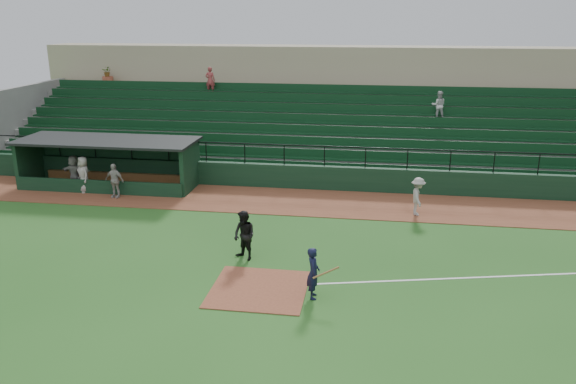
# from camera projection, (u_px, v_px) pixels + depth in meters

# --- Properties ---
(ground) EXTENTS (90.00, 90.00, 0.00)m
(ground) POSITION_uv_depth(u_px,v_px,m) (265.00, 276.00, 19.05)
(ground) COLOR #21521A
(ground) RESTS_ON ground
(warning_track) EXTENTS (40.00, 4.00, 0.03)m
(warning_track) POSITION_uv_depth(u_px,v_px,m) (298.00, 202.00, 26.60)
(warning_track) COLOR brown
(warning_track) RESTS_ON ground
(home_plate_dirt) EXTENTS (3.00, 3.00, 0.03)m
(home_plate_dirt) POSITION_uv_depth(u_px,v_px,m) (259.00, 289.00, 18.10)
(home_plate_dirt) COLOR brown
(home_plate_dirt) RESTS_ON ground
(foul_line) EXTENTS (17.49, 4.44, 0.01)m
(foul_line) POSITION_uv_depth(u_px,v_px,m) (508.00, 276.00, 19.01)
(foul_line) COLOR white
(foul_line) RESTS_ON ground
(stadium_structure) EXTENTS (38.00, 13.08, 6.40)m
(stadium_structure) POSITION_uv_depth(u_px,v_px,m) (318.00, 121.00, 33.92)
(stadium_structure) COLOR black
(stadium_structure) RESTS_ON ground
(dugout) EXTENTS (8.90, 3.20, 2.42)m
(dugout) POSITION_uv_depth(u_px,v_px,m) (113.00, 159.00, 29.12)
(dugout) COLOR black
(dugout) RESTS_ON ground
(batter_at_plate) EXTENTS (1.03, 0.69, 1.64)m
(batter_at_plate) POSITION_uv_depth(u_px,v_px,m) (313.00, 273.00, 17.36)
(batter_at_plate) COLOR black
(batter_at_plate) RESTS_ON ground
(umpire) EXTENTS (1.10, 1.05, 1.78)m
(umpire) POSITION_uv_depth(u_px,v_px,m) (244.00, 236.00, 20.11)
(umpire) COLOR black
(umpire) RESTS_ON ground
(runner) EXTENTS (0.68, 1.11, 1.66)m
(runner) POSITION_uv_depth(u_px,v_px,m) (418.00, 196.00, 24.57)
(runner) COLOR #9E9A94
(runner) RESTS_ON warning_track
(dugout_player_a) EXTENTS (1.01, 0.53, 1.64)m
(dugout_player_a) POSITION_uv_depth(u_px,v_px,m) (114.00, 181.00, 26.98)
(dugout_player_a) COLOR #A9A39E
(dugout_player_a) RESTS_ON warning_track
(dugout_player_b) EXTENTS (1.02, 0.99, 1.77)m
(dugout_player_b) POSITION_uv_depth(u_px,v_px,m) (84.00, 174.00, 27.80)
(dugout_player_b) COLOR #AAA39F
(dugout_player_b) RESTS_ON warning_track
(dugout_player_c) EXTENTS (1.62, 0.72, 1.69)m
(dugout_player_c) POSITION_uv_depth(u_px,v_px,m) (74.00, 172.00, 28.34)
(dugout_player_c) COLOR gray
(dugout_player_c) RESTS_ON warning_track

